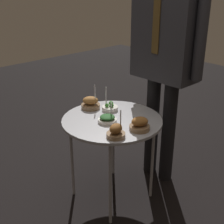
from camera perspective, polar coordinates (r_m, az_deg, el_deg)
ground_plane at (r=2.40m, az=0.00°, el=-14.87°), size 8.00×8.00×0.00m
serving_cart at (r=2.09m, az=0.00°, el=-2.32°), size 0.67×0.67×0.62m
bowl_spinach_back_right at (r=2.02m, az=-0.85°, el=-1.27°), size 0.12×0.12×0.13m
bowl_roast_near_rim at (r=2.24m, az=-3.94°, el=1.59°), size 0.14×0.14×0.18m
bowl_roast_far_rim at (r=1.92m, az=5.07°, el=-2.30°), size 0.13×0.13×0.08m
bowl_broccoli_front_left at (r=2.20m, az=-0.38°, el=0.85°), size 0.11×0.11×0.17m
bowl_roast_mid_right at (r=1.83m, az=0.72°, el=-3.60°), size 0.11×0.11×0.17m
waiter_figure at (r=2.24m, az=9.77°, el=11.75°), size 0.61×0.23×1.66m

